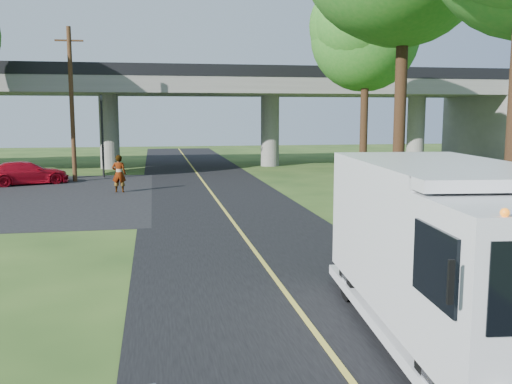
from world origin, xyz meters
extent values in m
plane|color=#254418|center=(0.00, 0.00, 0.00)|extent=(120.00, 120.00, 0.00)
cube|color=black|center=(0.00, 10.00, 0.01)|extent=(7.00, 90.00, 0.02)
cube|color=gold|center=(0.00, 10.00, 0.03)|extent=(0.12, 90.00, 0.01)
cube|color=slate|center=(0.00, 32.00, 6.00)|extent=(50.00, 9.00, 1.20)
cube|color=black|center=(0.00, 27.60, 6.90)|extent=(50.00, 0.25, 0.80)
cube|color=black|center=(0.00, 36.40, 6.90)|extent=(50.00, 0.25, 0.80)
cube|color=slate|center=(25.00, 32.00, 3.00)|extent=(4.00, 10.00, 6.00)
cylinder|color=slate|center=(-6.00, 32.00, 2.70)|extent=(1.40, 1.40, 5.40)
cylinder|color=slate|center=(6.00, 32.00, 2.70)|extent=(1.40, 1.40, 5.40)
cylinder|color=slate|center=(18.00, 32.00, 2.70)|extent=(1.40, 1.40, 5.40)
cylinder|color=black|center=(-6.00, 26.00, 2.60)|extent=(0.14, 0.14, 5.20)
imported|color=black|center=(-6.00, 26.00, 4.60)|extent=(0.18, 0.22, 1.10)
cylinder|color=#472D19|center=(-7.50, 24.00, 4.50)|extent=(0.26, 0.26, 9.00)
cube|color=#472D19|center=(-7.50, 24.00, 8.20)|extent=(1.60, 0.10, 0.10)
cylinder|color=#382314|center=(6.20, 9.00, 3.85)|extent=(0.44, 0.44, 7.70)
cylinder|color=#382314|center=(9.00, 20.00, 3.32)|extent=(0.44, 0.44, 6.65)
sphere|color=#216B1C|center=(9.00, 20.00, 8.20)|extent=(5.58, 5.58, 5.58)
sphere|color=#216B1C|center=(9.50, 19.60, 8.50)|extent=(4.96, 4.96, 4.96)
cube|color=silver|center=(2.30, -1.26, 1.89)|extent=(3.18, 5.21, 2.54)
cube|color=silver|center=(2.25, -1.71, 0.34)|extent=(3.33, 6.78, 0.20)
cylinder|color=black|center=(0.83, -4.41, 0.51)|extent=(0.41, 1.04, 1.02)
cylinder|color=black|center=(1.29, 0.31, 0.51)|extent=(0.41, 1.04, 1.02)
cylinder|color=black|center=(3.59, 0.08, 0.51)|extent=(0.41, 1.04, 1.02)
imported|color=#A30A19|center=(-10.01, 23.02, 0.66)|extent=(4.94, 3.40, 1.33)
imported|color=gray|center=(-4.63, 18.68, 0.97)|extent=(0.76, 0.55, 1.95)
camera|label=1|loc=(-2.87, -11.10, 4.05)|focal=40.00mm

